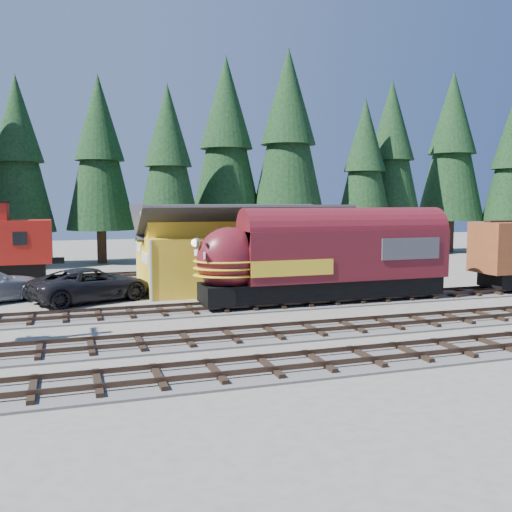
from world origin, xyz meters
name	(u,v)px	position (x,y,z in m)	size (l,w,h in m)	color
ground	(307,321)	(0.00, 0.00, 0.00)	(120.00, 120.00, 0.00)	#6B665B
track_siding	(437,295)	(10.00, 4.00, 0.06)	(68.00, 3.20, 0.33)	#4C4947
track_spur	(72,279)	(-10.00, 18.00, 0.06)	(32.00, 3.20, 0.33)	#4C4947
depot	(240,242)	(0.00, 10.50, 2.96)	(12.80, 7.00, 5.30)	yellow
conifer_backdrop	(254,147)	(5.90, 25.39, 10.27)	(80.74, 21.27, 17.14)	black
locomotive	(319,261)	(2.47, 4.00, 2.30)	(14.21, 2.82, 3.86)	black
pickup_truck_a	(92,284)	(-9.05, 8.68, 0.92)	(3.06, 6.64, 1.85)	black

